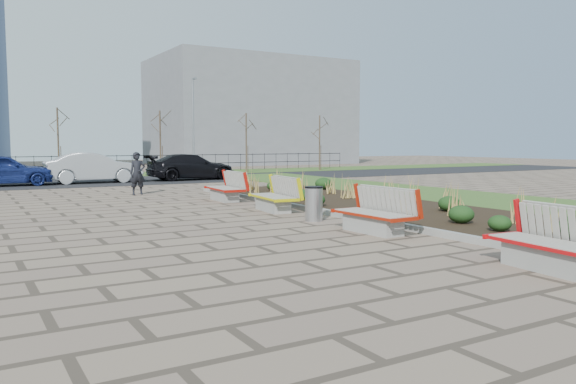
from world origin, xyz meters
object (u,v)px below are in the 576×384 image
bench_b (373,211)px  car_blue (2,170)px  car_black (191,167)px  bench_a (550,240)px  bench_d (224,187)px  lamp_east (193,127)px  car_silver (93,168)px  bench_c (273,194)px  litter_bin (314,204)px  pedestrian (138,173)px

bench_b → car_blue: (-6.24, 19.38, 0.27)m
bench_b → car_black: 19.49m
bench_a → bench_d: (0.00, 12.56, 0.00)m
car_black → lamp_east: 5.83m
car_silver → lamp_east: (7.14, 4.74, 2.26)m
bench_c → bench_d: size_ratio=1.00×
litter_bin → bench_a: bearing=-89.2°
bench_c → car_blue: car_blue is taller
litter_bin → car_black: (3.07, 16.98, 0.28)m
litter_bin → car_blue: car_blue is taller
litter_bin → bench_d: bearing=89.1°
bench_a → bench_b: bearing=95.5°
lamp_east → car_silver: bearing=-146.4°
bench_c → pedestrian: (-1.96, 7.41, 0.33)m
litter_bin → car_silver: bearing=96.8°
bench_c → pedestrian: size_ratio=1.26×
bench_c → car_blue: (-6.24, 14.73, 0.27)m
bench_d → car_silver: size_ratio=0.45×
lamp_east → car_black: bearing=-112.2°
pedestrian → car_blue: (-4.28, 7.33, -0.06)m
car_blue → car_silver: size_ratio=0.95×
bench_a → car_black: 23.84m
pedestrian → lamp_east: bearing=63.6°
bench_b → car_silver: (-2.14, 19.46, 0.28)m
bench_a → litter_bin: size_ratio=2.38×
bench_a → pedestrian: size_ratio=1.26×
bench_d → pedestrian: 4.37m
bench_b → lamp_east: (5.00, 24.20, 2.54)m
bench_b → bench_d: same height
pedestrian → car_blue: bearing=123.7°
bench_d → bench_c: bearing=-86.3°
litter_bin → car_blue: bearing=109.8°
bench_a → lamp_east: bearing=85.5°
car_silver → lamp_east: 8.86m
car_silver → car_black: car_silver is taller
bench_a → litter_bin: bench_a is taller
car_black → lamp_east: lamp_east is taller
bench_c → car_silver: 14.97m
bench_b → car_blue: 20.36m
bench_a → car_silver: car_silver is taller
bench_b → pedestrian: 12.21m
car_blue → car_silver: bearing=-87.4°
bench_d → car_black: car_black is taller
bench_d → car_silver: (-2.14, 11.30, 0.28)m
pedestrian → car_blue: pedestrian is taller
bench_b → car_blue: bearing=105.9°
lamp_east → bench_a: bearing=-99.9°
litter_bin → lamp_east: lamp_east is taller
car_black → lamp_east: (2.02, 4.95, 2.32)m
pedestrian → car_black: bearing=58.9°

